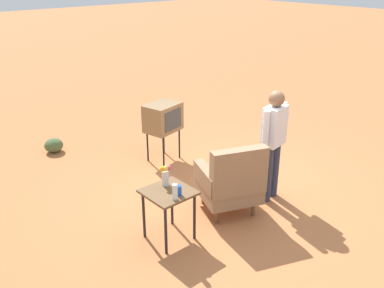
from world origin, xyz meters
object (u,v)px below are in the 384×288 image
person_standing (273,139)px  flower_vase (165,174)px  side_table (169,198)px  soda_can_blue (179,190)px  tv_on_stand (163,118)px  bottle_short_clear (175,192)px  armchair (231,181)px

person_standing → flower_vase: bearing=-10.8°
side_table → soda_can_blue: (-0.04, 0.16, 0.16)m
side_table → soda_can_blue: 0.23m
tv_on_stand → bottle_short_clear: tv_on_stand is taller
side_table → soda_can_blue: soda_can_blue is taller
armchair → tv_on_stand: size_ratio=1.03×
person_standing → bottle_short_clear: (1.80, 0.03, -0.16)m
tv_on_stand → person_standing: 2.12m
person_standing → side_table: bearing=-5.9°
bottle_short_clear → soda_can_blue: bottle_short_clear is taller
tv_on_stand → flower_vase: bearing=53.5°
person_standing → flower_vase: person_standing is taller
soda_can_blue → flower_vase: 0.31m
tv_on_stand → flower_vase: tv_on_stand is taller
tv_on_stand → person_standing: bearing=99.9°
armchair → person_standing: size_ratio=0.65×
side_table → tv_on_stand: tv_on_stand is taller
side_table → person_standing: person_standing is taller
soda_can_blue → side_table: bearing=-76.9°
soda_can_blue → tv_on_stand: bearing=-123.0°
tv_on_stand → soda_can_blue: size_ratio=8.44×
armchair → soda_can_blue: armchair is taller
armchair → person_standing: 0.86m
tv_on_stand → side_table: bearing=54.2°
bottle_short_clear → soda_can_blue: bearing=-152.9°
tv_on_stand → person_standing: person_standing is taller
armchair → flower_vase: armchair is taller
soda_can_blue → flower_vase: size_ratio=0.46×
armchair → side_table: bearing=-5.6°
flower_vase → armchair: bearing=165.7°
armchair → person_standing: (-0.74, 0.08, 0.44)m
tv_on_stand → soda_can_blue: 2.46m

